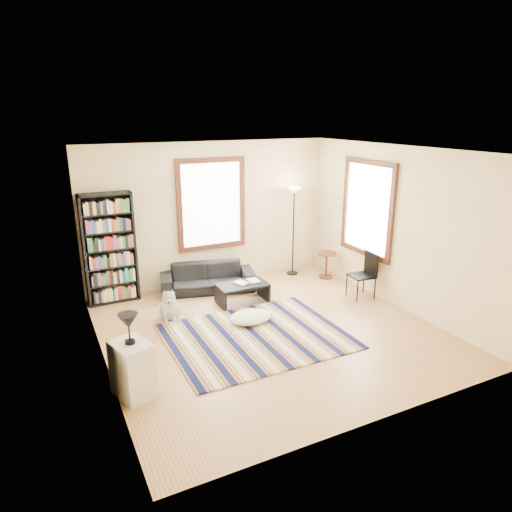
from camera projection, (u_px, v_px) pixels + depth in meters
name	position (u px, v px, depth m)	size (l,w,h in m)	color
floor	(270.00, 333.00, 7.27)	(5.00, 5.00, 0.10)	tan
ceiling	(272.00, 147.00, 6.40)	(5.00, 5.00, 0.10)	white
wall_back	(210.00, 214.00, 9.02)	(5.00, 0.10, 2.80)	#FFE5AB
wall_front	(388.00, 309.00, 4.65)	(5.00, 0.10, 2.80)	#FFE5AB
wall_left	(93.00, 271.00, 5.76)	(0.10, 5.00, 2.80)	#FFE5AB
wall_right	(400.00, 228.00, 7.91)	(0.10, 5.00, 2.80)	#FFE5AB
window_back	(211.00, 204.00, 8.89)	(1.20, 0.06, 1.60)	white
window_right	(368.00, 209.00, 8.50)	(0.06, 1.20, 1.60)	white
rug	(257.00, 336.00, 7.05)	(2.68, 2.14, 0.02)	#0B123A
sofa	(208.00, 278.00, 8.81)	(1.79, 0.70, 0.52)	black
bookshelf	(110.00, 249.00, 8.09)	(0.90, 0.30, 2.00)	black
coffee_table	(242.00, 293.00, 8.27)	(0.90, 0.50, 0.36)	black
book_a	(237.00, 284.00, 8.17)	(0.25, 0.19, 0.02)	beige
book_b	(249.00, 281.00, 8.32)	(0.19, 0.26, 0.02)	beige
floor_cushion	(251.00, 317.00, 7.52)	(0.72, 0.54, 0.18)	white
floor_lamp	(293.00, 232.00, 9.52)	(0.30, 0.30, 1.86)	black
side_table	(326.00, 265.00, 9.51)	(0.40, 0.40, 0.54)	#492512
folding_chair	(361.00, 276.00, 8.42)	(0.42, 0.40, 0.86)	black
white_cabinet	(133.00, 369.00, 5.50)	(0.38, 0.50, 0.70)	silver
table_lamp	(129.00, 329.00, 5.34)	(0.24, 0.24, 0.38)	black
dog	(169.00, 303.00, 7.58)	(0.40, 0.56, 0.56)	#A8A8A8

